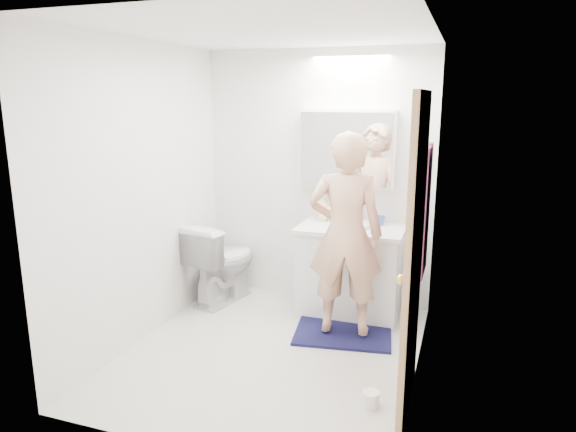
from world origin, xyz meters
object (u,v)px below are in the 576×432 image
at_px(person, 345,235).
at_px(toilet_paper_roll, 371,399).
at_px(soap_bottle_b, 336,211).
at_px(toothbrush_cup, 380,221).
at_px(toilet, 222,261).
at_px(medicine_cabinet, 347,149).
at_px(soap_bottle_a, 323,208).
at_px(vanity_cabinet, 350,272).

xyz_separation_m(person, toilet_paper_roll, (0.41, -0.94, -0.83)).
xyz_separation_m(soap_bottle_b, toothbrush_cup, (0.42, -0.02, -0.05)).
bearing_deg(toilet, medicine_cabinet, -152.20).
relative_size(soap_bottle_a, toothbrush_cup, 2.73).
xyz_separation_m(vanity_cabinet, soap_bottle_b, (-0.18, 0.18, 0.53)).
bearing_deg(soap_bottle_b, soap_bottle_a, -166.20).
distance_m(toothbrush_cup, toilet_paper_roll, 1.80).
height_order(person, soap_bottle_b, person).
relative_size(toothbrush_cup, toilet_paper_roll, 0.81).
relative_size(vanity_cabinet, soap_bottle_b, 4.67).
relative_size(medicine_cabinet, soap_bottle_a, 3.60).
bearing_deg(person, toilet_paper_roll, 104.80).
bearing_deg(vanity_cabinet, soap_bottle_a, 153.89).
bearing_deg(toothbrush_cup, person, -105.08).
bearing_deg(medicine_cabinet, vanity_cabinet, -63.55).
height_order(toilet, soap_bottle_a, soap_bottle_a).
relative_size(toilet, soap_bottle_b, 4.14).
bearing_deg(person, soap_bottle_b, -78.70).
bearing_deg(soap_bottle_b, medicine_cabinet, 20.67).
distance_m(person, soap_bottle_b, 0.71).
xyz_separation_m(soap_bottle_a, toilet_paper_roll, (0.77, -1.58, -0.89)).
relative_size(soap_bottle_a, toilet_paper_roll, 2.22).
bearing_deg(soap_bottle_b, toilet, -164.43).
bearing_deg(toilet, soap_bottle_b, -152.57).
bearing_deg(person, medicine_cabinet, -85.48).
relative_size(toilet, soap_bottle_a, 3.26).
bearing_deg(vanity_cabinet, soap_bottle_b, 135.63).
distance_m(medicine_cabinet, soap_bottle_b, 0.59).
xyz_separation_m(vanity_cabinet, toilet_paper_roll, (0.46, -1.43, -0.34)).
bearing_deg(person, vanity_cabinet, -91.82).
relative_size(person, toothbrush_cup, 18.57).
distance_m(person, soap_bottle_a, 0.74).
bearing_deg(toilet_paper_roll, toothbrush_cup, 98.24).
relative_size(toilet, toilet_paper_roll, 7.25).
height_order(person, toilet_paper_roll, person).
height_order(vanity_cabinet, medicine_cabinet, medicine_cabinet).
relative_size(medicine_cabinet, toilet, 1.10).
bearing_deg(toothbrush_cup, toilet_paper_roll, -81.76).
height_order(medicine_cabinet, soap_bottle_b, medicine_cabinet).
height_order(person, toothbrush_cup, person).
height_order(toilet, toothbrush_cup, toothbrush_cup).
height_order(toothbrush_cup, toilet_paper_roll, toothbrush_cup).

